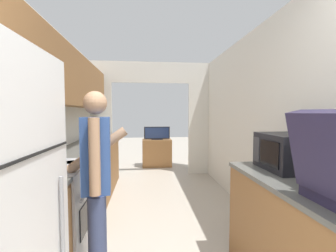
% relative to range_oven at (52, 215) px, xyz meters
% --- Properties ---
extents(wall_left, '(0.38, 6.91, 2.50)m').
position_rel_range_oven_xyz_m(wall_left, '(-0.26, 0.42, 1.04)').
color(wall_left, silver).
rests_on(wall_left, ground_plane).
extents(wall_right, '(0.06, 6.91, 2.50)m').
position_rel_range_oven_xyz_m(wall_right, '(2.32, -0.01, 0.79)').
color(wall_right, silver).
rests_on(wall_right, ground_plane).
extents(wall_far_with_doorway, '(3.00, 0.06, 2.50)m').
position_rel_range_oven_xyz_m(wall_far_with_doorway, '(0.99, 2.87, 0.98)').
color(wall_far_with_doorway, silver).
rests_on(wall_far_with_doorway, ground_plane).
extents(counter_left, '(0.62, 3.43, 0.91)m').
position_rel_range_oven_xyz_m(counter_left, '(-0.01, 1.29, -0.01)').
color(counter_left, brown).
rests_on(counter_left, ground_plane).
extents(counter_right, '(0.62, 1.48, 0.91)m').
position_rel_range_oven_xyz_m(counter_right, '(1.99, -0.74, -0.01)').
color(counter_right, brown).
rests_on(counter_right, ground_plane).
extents(range_oven, '(0.66, 0.73, 1.05)m').
position_rel_range_oven_xyz_m(range_oven, '(0.00, 0.00, 0.00)').
color(range_oven, '#B7B7BC').
rests_on(range_oven, ground_plane).
extents(person, '(0.51, 0.40, 1.57)m').
position_rel_range_oven_xyz_m(person, '(0.48, -0.34, 0.37)').
color(person, '#384266').
rests_on(person, ground_plane).
extents(microwave, '(0.41, 0.46, 0.31)m').
position_rel_range_oven_xyz_m(microwave, '(2.07, -0.33, 0.60)').
color(microwave, black).
rests_on(microwave, counter_right).
extents(tv_cabinet, '(0.75, 0.42, 0.70)m').
position_rel_range_oven_xyz_m(tv_cabinet, '(1.16, 3.68, -0.11)').
color(tv_cabinet, brown).
rests_on(tv_cabinet, ground_plane).
extents(television, '(0.66, 0.16, 0.33)m').
position_rel_range_oven_xyz_m(television, '(1.16, 3.64, 0.40)').
color(television, black).
rests_on(television, tv_cabinet).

